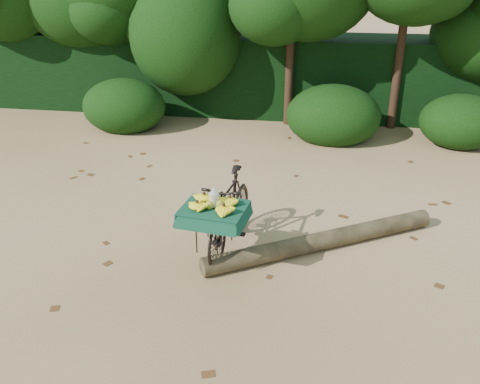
# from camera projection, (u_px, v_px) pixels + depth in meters

# --- Properties ---
(ground) EXTENTS (80.00, 80.00, 0.00)m
(ground) POSITION_uv_depth(u_px,v_px,m) (220.00, 233.00, 6.96)
(ground) COLOR tan
(ground) RESTS_ON ground
(vendor_bicycle) EXTENTS (0.80, 1.80, 1.02)m
(vendor_bicycle) POSITION_uv_depth(u_px,v_px,m) (229.00, 211.00, 6.41)
(vendor_bicycle) COLOR black
(vendor_bicycle) RESTS_ON ground
(fallen_log) EXTENTS (2.90, 1.95, 0.24)m
(fallen_log) POSITION_uv_depth(u_px,v_px,m) (323.00, 240.00, 6.53)
(fallen_log) COLOR brown
(fallen_log) RESTS_ON ground
(hedge_backdrop) EXTENTS (26.00, 1.80, 1.80)m
(hedge_backdrop) POSITION_uv_depth(u_px,v_px,m) (271.00, 74.00, 12.24)
(hedge_backdrop) COLOR black
(hedge_backdrop) RESTS_ON ground
(tree_row) EXTENTS (14.50, 2.00, 4.00)m
(tree_row) POSITION_uv_depth(u_px,v_px,m) (239.00, 30.00, 11.16)
(tree_row) COLOR black
(tree_row) RESTS_ON ground
(bush_clumps) EXTENTS (8.80, 1.70, 0.90)m
(bush_clumps) POSITION_uv_depth(u_px,v_px,m) (284.00, 116.00, 10.56)
(bush_clumps) COLOR black
(bush_clumps) RESTS_ON ground
(leaf_litter) EXTENTS (7.00, 7.30, 0.01)m
(leaf_litter) POSITION_uv_depth(u_px,v_px,m) (228.00, 211.00, 7.54)
(leaf_litter) COLOR #512F15
(leaf_litter) RESTS_ON ground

